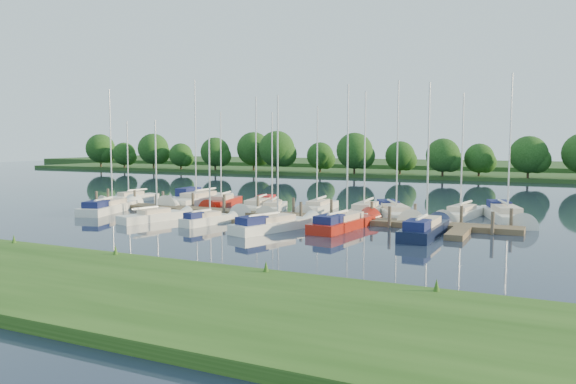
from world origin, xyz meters
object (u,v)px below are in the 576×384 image
at_px(sailboat_n_0, 131,199).
at_px(sailboat_s_2, 207,220).
at_px(dock, 265,216).
at_px(sailboat_n_5, 273,209).
at_px(motorboat, 187,199).

xyz_separation_m(sailboat_n_0, sailboat_s_2, (16.48, -10.17, 0.04)).
distance_m(dock, sailboat_n_0, 19.44).
bearing_deg(sailboat_n_0, dock, 175.64).
bearing_deg(dock, sailboat_n_5, 107.56).
relative_size(sailboat_n_0, motorboat, 1.47).
distance_m(dock, motorboat, 14.88).
height_order(motorboat, sailboat_n_5, sailboat_n_5).
bearing_deg(motorboat, sailboat_n_5, 162.03).
xyz_separation_m(dock, motorboat, (-13.02, 7.21, 0.18)).
distance_m(sailboat_n_0, motorboat, 6.14).
distance_m(dock, sailboat_n_5, 3.98).
bearing_deg(motorboat, sailboat_s_2, 129.18).
xyz_separation_m(motorboat, sailboat_s_2, (10.73, -12.33, -0.06)).
bearing_deg(sailboat_n_5, sailboat_s_2, 65.04).
height_order(motorboat, sailboat_s_2, sailboat_s_2).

